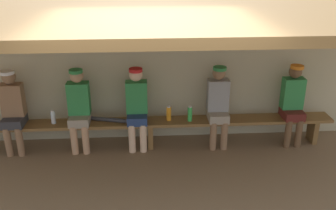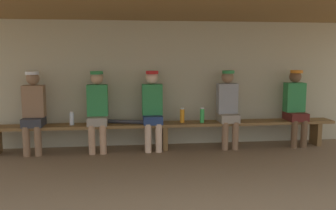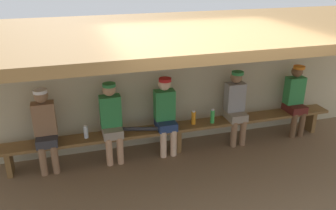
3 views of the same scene
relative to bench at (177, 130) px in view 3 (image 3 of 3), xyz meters
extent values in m
plane|color=brown|center=(0.00, -1.55, -0.39)|extent=(24.00, 24.00, 0.00)
cube|color=#B7AD8C|center=(0.00, 0.45, 0.71)|extent=(8.00, 0.20, 2.20)
cube|color=olive|center=(0.00, -0.85, 1.87)|extent=(8.00, 2.80, 0.12)
cube|color=brown|center=(0.00, 0.00, 0.05)|extent=(6.00, 0.36, 0.05)
cube|color=brown|center=(-2.75, 0.00, -0.18)|extent=(0.08, 0.29, 0.41)
cube|color=brown|center=(0.00, 0.00, -0.18)|extent=(0.08, 0.29, 0.41)
cube|color=brown|center=(2.75, 0.00, -0.18)|extent=(0.08, 0.29, 0.41)
cube|color=gray|center=(-1.12, -0.02, 0.14)|extent=(0.32, 0.40, 0.14)
cylinder|color=tan|center=(-1.21, -0.18, -0.15)|extent=(0.11, 0.11, 0.48)
cylinder|color=tan|center=(-1.03, -0.18, -0.15)|extent=(0.11, 0.11, 0.48)
cube|color=#2D8442|center=(-1.12, 0.06, 0.47)|extent=(0.34, 0.20, 0.52)
sphere|color=tan|center=(-1.12, 0.06, 0.84)|extent=(0.21, 0.21, 0.21)
cylinder|color=#2D8442|center=(-1.12, 0.02, 0.93)|extent=(0.21, 0.21, 0.05)
cube|color=#333338|center=(-2.15, -0.02, 0.14)|extent=(0.32, 0.40, 0.14)
cylinder|color=#8C6647|center=(-2.24, -0.18, -0.15)|extent=(0.11, 0.11, 0.48)
cylinder|color=#8C6647|center=(-2.06, -0.18, -0.15)|extent=(0.11, 0.11, 0.48)
cube|color=#8C6647|center=(-2.15, 0.06, 0.47)|extent=(0.34, 0.20, 0.52)
sphere|color=#8C6647|center=(-2.15, 0.06, 0.84)|extent=(0.21, 0.21, 0.21)
cylinder|color=white|center=(-2.15, 0.02, 0.93)|extent=(0.21, 0.21, 0.05)
cube|color=navy|center=(-0.21, -0.02, 0.14)|extent=(0.32, 0.40, 0.14)
cylinder|color=beige|center=(-0.30, -0.18, -0.15)|extent=(0.11, 0.11, 0.48)
cylinder|color=beige|center=(-0.12, -0.18, -0.15)|extent=(0.11, 0.11, 0.48)
cube|color=#2D8442|center=(-0.21, 0.06, 0.47)|extent=(0.34, 0.20, 0.52)
sphere|color=beige|center=(-0.21, 0.06, 0.84)|extent=(0.21, 0.21, 0.21)
cylinder|color=red|center=(-0.21, 0.02, 0.93)|extent=(0.21, 0.21, 0.05)
cube|color=#591E19|center=(2.34, -0.02, 0.14)|extent=(0.32, 0.40, 0.14)
cylinder|color=brown|center=(2.25, -0.18, -0.15)|extent=(0.11, 0.11, 0.48)
cylinder|color=brown|center=(2.43, -0.18, -0.15)|extent=(0.11, 0.11, 0.48)
cube|color=#2D8442|center=(2.34, 0.06, 0.47)|extent=(0.34, 0.20, 0.52)
sphere|color=brown|center=(2.34, 0.06, 0.84)|extent=(0.21, 0.21, 0.21)
cylinder|color=orange|center=(2.34, 0.02, 0.93)|extent=(0.21, 0.21, 0.05)
cube|color=gray|center=(1.10, -0.02, 0.14)|extent=(0.32, 0.40, 0.14)
cylinder|color=#8C6647|center=(1.01, -0.18, -0.15)|extent=(0.11, 0.11, 0.48)
cylinder|color=#8C6647|center=(1.19, -0.18, -0.15)|extent=(0.11, 0.11, 0.48)
cube|color=gray|center=(1.10, 0.06, 0.47)|extent=(0.34, 0.20, 0.52)
sphere|color=#8C6647|center=(1.10, 0.06, 0.84)|extent=(0.21, 0.21, 0.21)
cylinder|color=#2D8442|center=(1.10, 0.02, 0.93)|extent=(0.21, 0.21, 0.05)
cylinder|color=orange|center=(0.30, 0.00, 0.19)|extent=(0.08, 0.08, 0.23)
cylinder|color=white|center=(0.30, 0.00, 0.31)|extent=(0.05, 0.05, 0.02)
cylinder|color=silver|center=(-1.54, 0.01, 0.17)|extent=(0.07, 0.07, 0.20)
cylinder|color=white|center=(-1.54, 0.01, 0.28)|extent=(0.05, 0.05, 0.02)
cylinder|color=green|center=(0.64, -0.04, 0.19)|extent=(0.07, 0.07, 0.24)
cylinder|color=white|center=(0.64, -0.04, 0.32)|extent=(0.05, 0.05, 0.02)
cylinder|color=#333338|center=(-0.61, 0.00, 0.11)|extent=(0.77, 0.27, 0.07)
camera|label=1|loc=(-0.07, -5.62, 2.69)|focal=40.74mm
camera|label=2|loc=(-0.66, -5.92, 1.20)|focal=37.96mm
camera|label=3|loc=(-1.70, -5.22, 2.74)|focal=37.46mm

